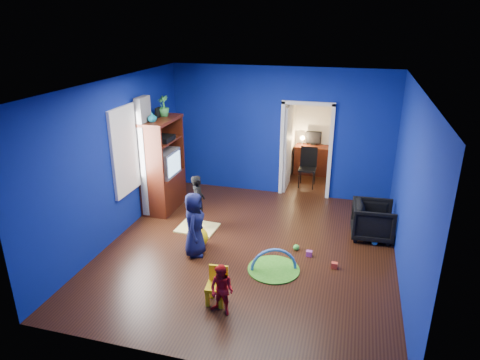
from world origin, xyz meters
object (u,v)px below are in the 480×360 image
(vase, at_px, (152,117))
(folding_chair, at_px, (307,169))
(toddler_red, at_px, (222,290))
(study_desk, at_px, (312,160))
(child_navy, at_px, (194,225))
(hopper_ball, at_px, (198,237))
(play_mat, at_px, (274,269))
(armchair, at_px, (373,221))
(child_black, at_px, (198,202))
(tv_armoire, at_px, (162,165))
(kid_chair, at_px, (216,288))
(crt_tv, at_px, (164,163))

(vase, height_order, folding_chair, vase)
(toddler_red, bearing_deg, study_desk, 99.20)
(child_navy, xyz_separation_m, hopper_ball, (-0.05, 0.25, -0.38))
(toddler_red, xyz_separation_m, play_mat, (0.48, 1.26, -0.37))
(child_navy, height_order, folding_chair, child_navy)
(toddler_red, bearing_deg, armchair, 68.73)
(child_navy, height_order, play_mat, child_navy)
(child_black, xyz_separation_m, study_desk, (1.78, 3.66, -0.16))
(hopper_ball, xyz_separation_m, folding_chair, (1.52, 3.45, 0.27))
(tv_armoire, bearing_deg, kid_chair, -53.36)
(child_black, relative_size, play_mat, 1.26)
(toddler_red, bearing_deg, hopper_ball, 135.00)
(child_navy, xyz_separation_m, toddler_red, (0.93, -1.40, -0.19))
(child_navy, distance_m, kid_chair, 1.47)
(child_navy, height_order, kid_chair, child_navy)
(toddler_red, height_order, kid_chair, toddler_red)
(hopper_ball, relative_size, study_desk, 0.43)
(play_mat, bearing_deg, tv_armoire, 146.93)
(vase, bearing_deg, child_black, -18.95)
(study_desk, bearing_deg, armchair, -64.94)
(child_black, height_order, crt_tv, crt_tv)
(armchair, xyz_separation_m, play_mat, (-1.55, -1.59, -0.33))
(crt_tv, bearing_deg, folding_chair, 36.48)
(crt_tv, bearing_deg, toddler_red, -53.83)
(study_desk, bearing_deg, child_navy, -107.45)
(tv_armoire, relative_size, study_desk, 2.23)
(kid_chair, relative_size, play_mat, 0.59)
(child_black, bearing_deg, tv_armoire, 35.39)
(armchair, xyz_separation_m, hopper_ball, (-3.02, -1.20, -0.15))
(toddler_red, distance_m, crt_tv, 3.84)
(folding_chair, bearing_deg, crt_tv, -143.52)
(kid_chair, xyz_separation_m, folding_chair, (0.68, 4.90, 0.21))
(child_black, bearing_deg, study_desk, -48.11)
(armchair, distance_m, crt_tv, 4.32)
(folding_chair, bearing_deg, study_desk, 90.00)
(armchair, height_order, study_desk, study_desk)
(vase, bearing_deg, toddler_red, -50.47)
(toddler_red, xyz_separation_m, kid_chair, (-0.15, 0.20, -0.13))
(child_black, relative_size, vase, 5.60)
(armchair, xyz_separation_m, study_desk, (-1.50, 3.21, 0.03))
(hopper_ball, xyz_separation_m, study_desk, (1.52, 4.41, 0.19))
(armchair, relative_size, toddler_red, 1.00)
(vase, bearing_deg, folding_chair, 39.89)
(child_black, xyz_separation_m, kid_chair, (1.09, -2.20, -0.29))
(armchair, height_order, folding_chair, folding_chair)
(crt_tv, bearing_deg, child_navy, -51.84)
(child_black, distance_m, study_desk, 4.07)
(vase, height_order, kid_chair, vase)
(armchair, bearing_deg, folding_chair, 30.87)
(armchair, height_order, kid_chair, armchair)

